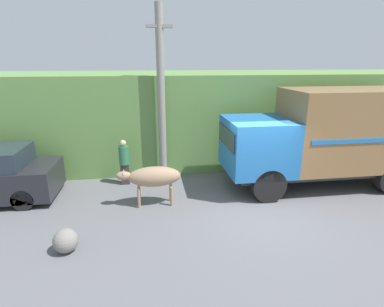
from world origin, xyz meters
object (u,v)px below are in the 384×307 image
at_px(cargo_truck, 332,135).
at_px(utility_pole, 161,95).
at_px(pedestrian_on_hill, 124,160).
at_px(brown_cow, 153,177).
at_px(roadside_rock, 66,241).

xyz_separation_m(cargo_truck, utility_pole, (-5.81, 1.53, 1.31)).
height_order(cargo_truck, pedestrian_on_hill, cargo_truck).
height_order(cargo_truck, brown_cow, cargo_truck).
relative_size(cargo_truck, utility_pole, 1.14).
bearing_deg(roadside_rock, utility_pole, 59.71).
xyz_separation_m(utility_pole, roadside_rock, (-2.53, -4.34, -2.89)).
xyz_separation_m(cargo_truck, pedestrian_on_hill, (-7.22, 1.16, -0.96)).
distance_m(cargo_truck, utility_pole, 6.15).
bearing_deg(pedestrian_on_hill, cargo_truck, 168.60).
relative_size(pedestrian_on_hill, utility_pole, 0.27).
distance_m(brown_cow, pedestrian_on_hill, 2.06).
xyz_separation_m(brown_cow, utility_pole, (0.42, 2.17, 2.26)).
bearing_deg(roadside_rock, pedestrian_on_hill, 74.25).
relative_size(cargo_truck, roadside_rock, 12.13).
height_order(cargo_truck, roadside_rock, cargo_truck).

